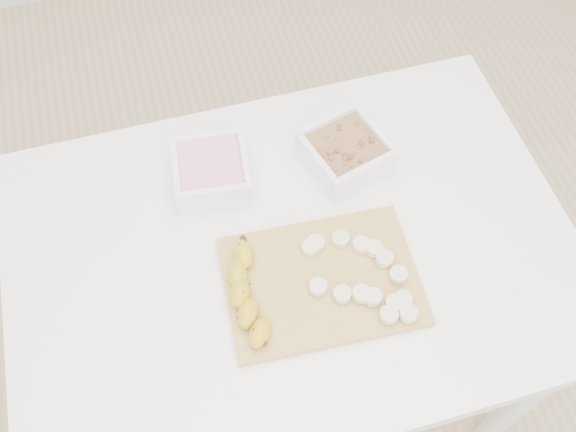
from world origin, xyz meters
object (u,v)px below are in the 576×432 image
object	(u,v)px
bowl_yogurt	(212,171)
banana	(248,295)
table	(292,272)
cutting_board	(321,281)
bowl_granola	(345,152)

from	to	relation	value
bowl_yogurt	banana	xyz separation A→B (m)	(0.00, -0.26, -0.00)
table	cutting_board	world-z (taller)	cutting_board
table	bowl_granola	bearing A→B (deg)	46.04
bowl_yogurt	bowl_granola	distance (m)	0.25
cutting_board	bowl_granola	bearing A→B (deg)	62.89
table	bowl_yogurt	world-z (taller)	bowl_yogurt
table	bowl_granola	world-z (taller)	bowl_granola
table	bowl_yogurt	distance (m)	0.24
bowl_yogurt	cutting_board	world-z (taller)	bowl_yogurt
table	cutting_board	bearing A→B (deg)	-70.80
table	cutting_board	xyz separation A→B (m)	(0.03, -0.08, 0.10)
bowl_yogurt	banana	bearing A→B (deg)	-88.97
cutting_board	banana	bearing A→B (deg)	-179.14
table	bowl_yogurt	size ratio (longest dim) A/B	6.65
bowl_yogurt	bowl_granola	xyz separation A→B (m)	(0.25, -0.03, 0.00)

